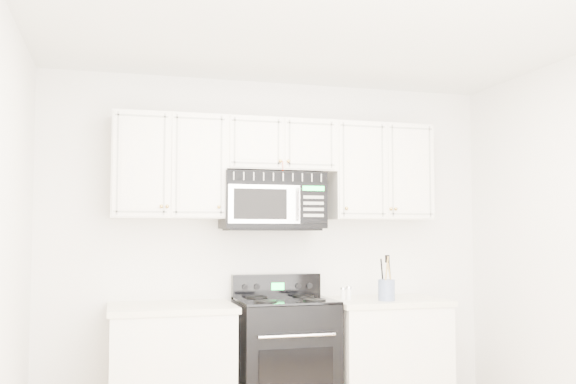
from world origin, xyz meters
name	(u,v)px	position (x,y,z in m)	size (l,w,h in m)	color
room	(355,256)	(0.00, 0.00, 1.30)	(3.51, 3.51, 2.61)	olive
base_cabinet_left	(171,377)	(-0.80, 1.44, 0.43)	(0.86, 0.65, 0.92)	white
base_cabinet_right	(385,365)	(0.80, 1.44, 0.43)	(0.86, 0.65, 0.92)	white
range	(285,362)	(0.02, 1.46, 0.48)	(0.69, 0.63, 1.10)	black
upper_cabinets	(278,165)	(0.00, 1.58, 1.93)	(2.44, 0.37, 0.75)	white
microwave	(272,201)	(-0.05, 1.56, 1.66)	(0.75, 0.43, 0.42)	black
utensil_crock	(386,289)	(0.75, 1.29, 1.00)	(0.12, 0.12, 0.33)	slate
shaker_salt	(343,294)	(0.46, 1.43, 0.97)	(0.04, 0.04, 0.09)	silver
shaker_pepper	(349,293)	(0.50, 1.42, 0.97)	(0.04, 0.04, 0.10)	silver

